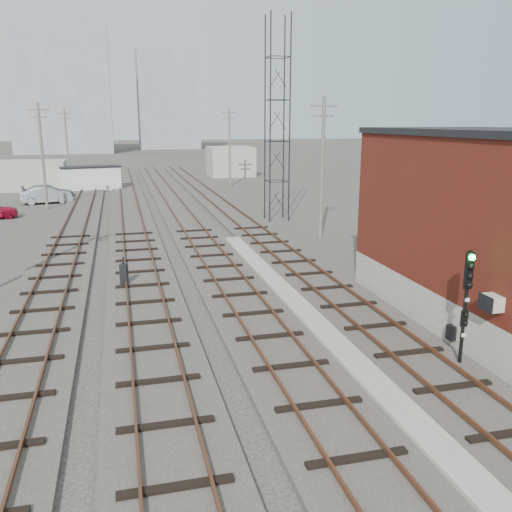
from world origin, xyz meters
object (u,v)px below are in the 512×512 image
object	(u,v)px
signal_mast	(466,302)
switch_stand	(124,275)
site_trailer	(91,178)
car_silver	(47,195)
car_grey	(48,192)

from	to	relation	value
signal_mast	switch_stand	distance (m)	15.01
site_trailer	car_silver	world-z (taller)	site_trailer
signal_mast	car_grey	xyz separation A→B (m)	(-16.76, 42.88, -1.47)
signal_mast	site_trailer	xyz separation A→B (m)	(-12.96, 49.01, -0.83)
switch_stand	car_silver	xyz separation A→B (m)	(-6.59, 28.93, 0.10)
switch_stand	site_trailer	world-z (taller)	site_trailer
signal_mast	car_silver	world-z (taller)	signal_mast
signal_mast	switch_stand	world-z (taller)	signal_mast
switch_stand	car_silver	size ratio (longest dim) A/B	0.30
site_trailer	car_grey	world-z (taller)	site_trailer
car_silver	switch_stand	bearing A→B (deg)	-177.80
car_silver	car_grey	size ratio (longest dim) A/B	0.93
site_trailer	car_silver	xyz separation A→B (m)	(-3.63, -8.99, -0.60)
site_trailer	car_silver	distance (m)	9.71
switch_stand	car_grey	world-z (taller)	switch_stand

